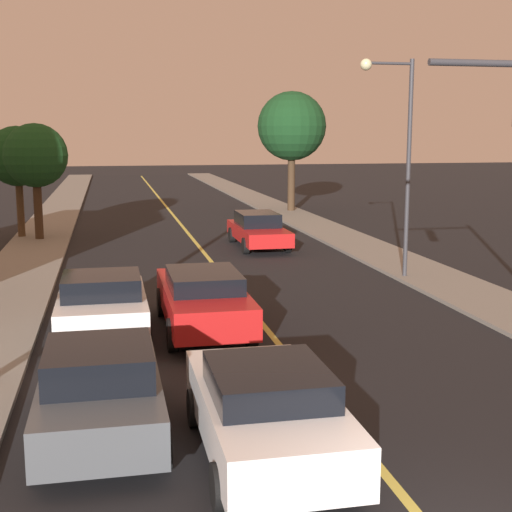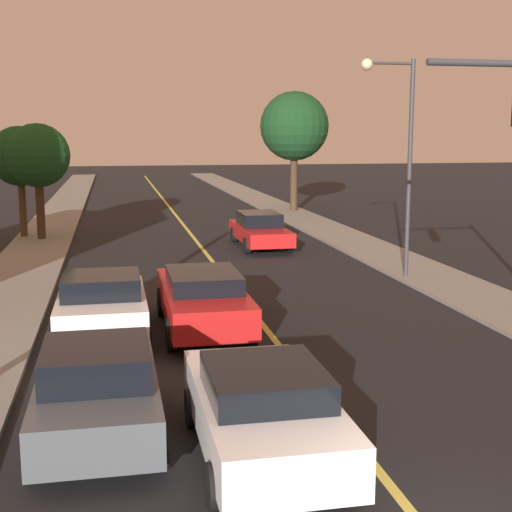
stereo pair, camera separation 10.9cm
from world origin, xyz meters
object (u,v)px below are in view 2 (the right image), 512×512
Objects in this scene: tree_left_near at (38,156)px; tree_left_far at (20,157)px; car_outer_lane_front at (98,390)px; car_outer_lane_second at (102,304)px; streetlamp_right at (398,139)px; car_near_lane_second at (203,298)px; car_far_oncoming at (260,229)px; tree_right_near at (294,127)px; car_near_lane_front at (263,409)px.

tree_left_near is 1.02× the size of tree_left_far.
car_outer_lane_front is 5.66m from car_outer_lane_second.
car_outer_lane_front is at bearing -131.10° from streetlamp_right.
car_near_lane_second is 0.99× the size of car_far_oncoming.
streetlamp_right is at bearing -95.06° from tree_right_near.
car_near_lane_front is 24.61m from tree_left_far.
car_outer_lane_front reaches higher than car_far_oncoming.
car_outer_lane_front is at bearing -112.33° from car_near_lane_second.
streetlamp_right is 1.40× the size of tree_left_far.
tree_right_near is (14.62, 8.10, 1.42)m from tree_left_far.
tree_right_near is at bearing 28.99° from tree_left_far.
car_outer_lane_second reaches higher than car_near_lane_front.
car_near_lane_second is 6.23m from car_outer_lane_front.
car_outer_lane_front reaches higher than car_outer_lane_second.
car_near_lane_front is at bearing -105.13° from tree_right_near.
tree_left_near is (-11.99, 10.99, -0.82)m from streetlamp_right.
car_outer_lane_front is at bearing -80.76° from tree_left_far.
car_outer_lane_front is 22.94m from tree_left_far.
car_near_lane_front is 0.61× the size of tree_right_near.
tree_left_near is 1.27m from tree_left_far.
car_outer_lane_second is at bearing -77.73° from tree_left_far.
car_outer_lane_second reaches higher than car_far_oncoming.
streetlamp_right is (9.19, 4.87, 3.74)m from car_outer_lane_second.
car_near_lane_front is at bearing -71.01° from car_outer_lane_second.
car_outer_lane_front is at bearing -90.00° from car_outer_lane_second.
car_near_lane_second is at bearing 67.67° from car_outer_lane_front.
tree_left_far is at bearing -24.14° from car_far_oncoming.
tree_right_near reaches higher than tree_left_far.
car_outer_lane_second is 0.80× the size of tree_left_far.
car_outer_lane_second is 0.57× the size of streetlamp_right.
car_outer_lane_front is at bearing 152.78° from car_near_lane_front.
car_outer_lane_front is 32.75m from tree_right_near.
tree_left_near is at bearing -146.70° from tree_right_near.
car_near_lane_second is at bearing 2.45° from car_outer_lane_second.
car_outer_lane_front is (-2.37, 1.22, 0.03)m from car_near_lane_front.
car_far_oncoming is at bearing 111.16° from streetlamp_right.
car_near_lane_second is 26.60m from tree_right_near.
car_far_oncoming is at bearing -24.14° from tree_left_far.
car_near_lane_front is 23.51m from tree_left_near.
car_near_lane_second is at bearing -145.04° from streetlamp_right.
tree_left_near reaches higher than car_outer_lane_front.
tree_right_near is at bearing 70.27° from car_outer_lane_front.
car_outer_lane_front is 1.05× the size of car_outer_lane_second.
car_near_lane_second is 1.21× the size of car_outer_lane_front.
tree_left_near is (-9.09, 3.51, 2.97)m from car_far_oncoming.
car_outer_lane_front is 19.08m from car_far_oncoming.
tree_left_near is (-2.80, 21.52, 2.94)m from car_outer_lane_front.
car_outer_lane_second is 0.77× the size of car_far_oncoming.
car_near_lane_second is (-0.00, 6.98, 0.05)m from car_near_lane_front.
car_near_lane_front is 0.84× the size of car_far_oncoming.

